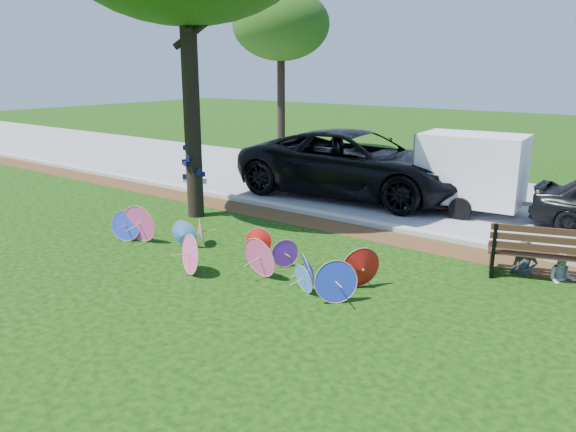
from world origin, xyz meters
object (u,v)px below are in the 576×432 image
(park_bench, at_px, (544,251))
(person_right, at_px, (564,255))
(black_van, at_px, (356,164))
(cargo_trailer, at_px, (472,169))
(parasol_pile, at_px, (231,248))
(person_left, at_px, (527,241))

(park_bench, bearing_deg, person_right, -10.54)
(black_van, relative_size, cargo_trailer, 2.71)
(person_right, bearing_deg, parasol_pile, -166.96)
(parasol_pile, relative_size, person_right, 6.21)
(parasol_pile, relative_size, person_left, 4.92)
(person_left, relative_size, person_right, 1.26)
(cargo_trailer, bearing_deg, park_bench, -59.23)
(person_right, bearing_deg, person_left, 163.39)
(person_left, bearing_deg, person_right, -9.50)
(cargo_trailer, distance_m, park_bench, 5.07)
(parasol_pile, bearing_deg, black_van, 99.91)
(black_van, height_order, cargo_trailer, cargo_trailer)
(cargo_trailer, relative_size, person_right, 2.56)
(cargo_trailer, distance_m, person_left, 4.82)
(parasol_pile, distance_m, person_left, 5.92)
(park_bench, distance_m, person_left, 0.37)
(black_van, relative_size, person_right, 6.95)
(parasol_pile, relative_size, park_bench, 3.14)
(black_van, xyz_separation_m, cargo_trailer, (3.61, 0.12, 0.23))
(parasol_pile, height_order, park_bench, park_bench)
(park_bench, relative_size, person_right, 1.97)
(parasol_pile, bearing_deg, person_right, 29.64)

